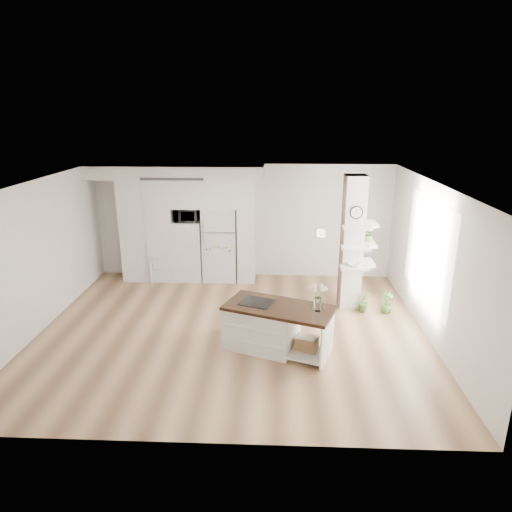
{
  "coord_description": "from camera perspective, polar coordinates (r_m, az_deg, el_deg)",
  "views": [
    {
      "loc": [
        0.76,
        -7.56,
        3.86
      ],
      "look_at": [
        0.4,
        0.9,
        1.16
      ],
      "focal_mm": 32.0,
      "sensor_mm": 36.0,
      "label": 1
    }
  ],
  "objects": [
    {
      "name": "floor",
      "position": [
        8.53,
        -2.97,
        -9.24
      ],
      "size": [
        7.0,
        6.0,
        0.01
      ],
      "primitive_type": "cube",
      "color": "tan",
      "rests_on": "ground"
    },
    {
      "name": "room",
      "position": [
        7.86,
        -3.18,
        2.9
      ],
      "size": [
        7.04,
        6.04,
        2.72
      ],
      "color": "white",
      "rests_on": "ground"
    },
    {
      "name": "cabinet_wall",
      "position": [
        10.73,
        -9.52,
        4.79
      ],
      "size": [
        4.0,
        0.71,
        2.7
      ],
      "color": "white",
      "rests_on": "floor"
    },
    {
      "name": "refrigerator",
      "position": [
        10.75,
        -4.51,
        1.53
      ],
      "size": [
        0.78,
        0.69,
        1.75
      ],
      "color": "white",
      "rests_on": "floor"
    },
    {
      "name": "column",
      "position": [
        9.19,
        12.5,
        1.44
      ],
      "size": [
        0.69,
        0.9,
        2.7
      ],
      "color": "silver",
      "rests_on": "floor"
    },
    {
      "name": "window",
      "position": [
        8.65,
        20.68,
        0.7
      ],
      "size": [
        0.0,
        2.4,
        2.4
      ],
      "primitive_type": "plane",
      "rotation": [
        1.57,
        0.0,
        -1.57
      ],
      "color": "white",
      "rests_on": "room"
    },
    {
      "name": "pendant_light",
      "position": [
        7.96,
        9.2,
        4.85
      ],
      "size": [
        0.12,
        0.12,
        0.1
      ],
      "primitive_type": "cylinder",
      "color": "white",
      "rests_on": "room"
    },
    {
      "name": "kitchen_island",
      "position": [
        7.76,
        1.52,
        -8.6
      ],
      "size": [
        1.95,
        1.41,
        1.37
      ],
      "rotation": [
        0.0,
        0.0,
        -0.36
      ],
      "color": "white",
      "rests_on": "floor"
    },
    {
      "name": "bookshelf",
      "position": [
        11.01,
        -11.56,
        -1.58
      ],
      "size": [
        0.63,
        0.49,
        0.66
      ],
      "rotation": [
        0.0,
        0.0,
        0.33
      ],
      "color": "white",
      "rests_on": "floor"
    },
    {
      "name": "floor_plant_a",
      "position": [
        9.39,
        13.38,
        -5.57
      ],
      "size": [
        0.3,
        0.26,
        0.45
      ],
      "primitive_type": "imported",
      "rotation": [
        0.0,
        0.0,
        0.3
      ],
      "color": "#4C8033",
      "rests_on": "floor"
    },
    {
      "name": "floor_plant_b",
      "position": [
        9.48,
        15.99,
        -5.64
      ],
      "size": [
        0.31,
        0.31,
        0.43
      ],
      "primitive_type": "imported",
      "rotation": [
        0.0,
        0.0,
        -0.36
      ],
      "color": "#4C8033",
      "rests_on": "floor"
    },
    {
      "name": "microwave",
      "position": [
        10.64,
        -8.67,
        5.08
      ],
      "size": [
        0.54,
        0.37,
        0.3
      ],
      "primitive_type": "imported",
      "color": "#2D2D2D",
      "rests_on": "cabinet_wall"
    },
    {
      "name": "shelf_plant",
      "position": [
        9.35,
        13.92,
        2.72
      ],
      "size": [
        0.27,
        0.23,
        0.3
      ],
      "primitive_type": "imported",
      "color": "#4C8033",
      "rests_on": "column"
    },
    {
      "name": "decor_bowl",
      "position": [
        9.06,
        12.11,
        -1.08
      ],
      "size": [
        0.22,
        0.22,
        0.05
      ],
      "primitive_type": "imported",
      "color": "white",
      "rests_on": "column"
    }
  ]
}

